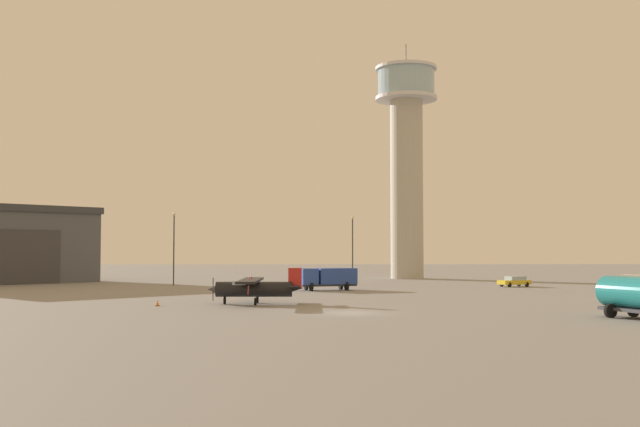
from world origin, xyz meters
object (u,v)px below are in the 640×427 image
Objects in this scene: car_yellow at (515,281)px; light_post_east at (353,244)px; control_tower at (406,150)px; truck_box_blue at (328,277)px; traffic_cone_near_left at (157,303)px; airplane_black at (255,287)px; truck_flatbed_white at (639,288)px; light_post_north at (174,243)px.

light_post_east is (-20.81, 7.63, 4.92)m from car_yellow.
control_tower is at bearing -93.11° from car_yellow.
truck_box_blue is 12.82× the size of traffic_cone_near_left.
control_tower is at bearing -109.28° from airplane_black.
truck_flatbed_white is at bearing 76.34° from car_yellow.
light_post_north is (-20.60, 13.22, 4.30)m from truck_box_blue.
control_tower is 4.19× the size of light_post_east.
truck_box_blue is at bearing -104.85° from light_post_east.
truck_flatbed_white is 1.32× the size of car_yellow.
light_post_north is at bearing -174.53° from light_post_east.
truck_box_blue is at bearing 57.72° from traffic_cone_near_left.
control_tower is at bearing 33.57° from light_post_north.
truck_flatbed_white is at bearing -172.68° from airplane_black.
car_yellow is (32.39, 31.01, -0.76)m from airplane_black.
airplane_black is 36.62m from truck_flatbed_white.
light_post_east is at bearing 5.47° from light_post_north.
truck_box_blue is at bearing -4.41° from car_yellow.
airplane_black reaches higher than traffic_cone_near_left.
truck_flatbed_white is 0.61× the size of light_post_north.
control_tower reaches higher than truck_box_blue.
control_tower is 3.70× the size of airplane_black.
light_post_north is at bearing -68.79° from airplane_black.
light_post_north is (-49.58, 32.41, 4.64)m from truck_flatbed_white.
light_post_north reaches higher than car_yellow.
traffic_cone_near_left is (-15.74, -24.93, -1.27)m from truck_box_blue.
control_tower is 4.04× the size of light_post_north.
light_post_east is (-10.87, -21.26, -16.33)m from control_tower.
car_yellow is (24.95, 7.96, -0.81)m from truck_box_blue.
light_post_east reaches higher than airplane_black.
car_yellow is (-4.03, 27.15, -0.47)m from truck_flatbed_white.
truck_flatbed_white is 0.63× the size of light_post_east.
airplane_black is 1.79× the size of truck_flatbed_white.
car_yellow is at bearing -71.00° from control_tower.
traffic_cone_near_left is (-19.88, -40.51, -5.39)m from light_post_east.
traffic_cone_near_left is (-30.74, -61.78, -21.72)m from control_tower.
light_post_north is at bearing -79.25° from truck_flatbed_white.
light_post_north is (-24.74, -2.37, 0.18)m from light_post_east.
light_post_north is at bearing -49.22° from truck_box_blue.
truck_box_blue is 16.64m from light_post_east.
light_post_north is at bearing 97.26° from traffic_cone_near_left.
traffic_cone_near_left is at bearing -116.46° from control_tower.
airplane_black is 24.22m from truck_box_blue.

